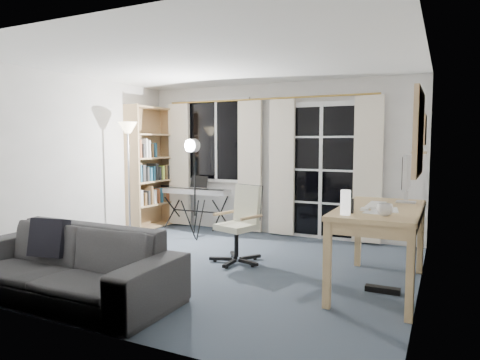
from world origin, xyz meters
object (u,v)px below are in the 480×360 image
Objects in this scene: desk at (380,217)px; monitor at (407,173)px; torchiere_lamp at (128,145)px; keyboard_piano at (197,192)px; mug at (385,208)px; sofa at (64,252)px; office_chair at (243,217)px; bookshelf at (148,171)px; studio_light at (193,157)px.

desk is 0.64m from monitor.
torchiere_lamp is 1.40m from keyboard_piano.
mug is (3.28, -2.19, 0.26)m from keyboard_piano.
sofa is at bearing -144.77° from monitor.
keyboard_piano is at bearing 155.27° from office_chair.
torchiere_lamp is 2.97× the size of monitor.
desk is (3.75, -0.69, -0.70)m from torchiere_lamp.
keyboard_piano is at bearing 146.19° from mug.
mug reaches higher than office_chair.
office_chair is 0.61× the size of desk.
office_chair is 1.71m from desk.
keyboard_piano is 1.96× the size of monitor.
bookshelf is at bearing 166.30° from monitor.
torchiere_lamp is 1.52× the size of keyboard_piano.
mug is (3.85, -1.19, -0.53)m from torchiere_lamp.
monitor reaches higher than keyboard_piano.
torchiere_lamp is 4.07m from mug.
desk is at bearing 6.85° from office_chair.
studio_light reaches higher than monitor.
office_chair is at bearing -23.95° from bookshelf.
monitor is (0.20, 0.45, 0.42)m from desk.
keyboard_piano is 0.75× the size of studio_light.
torchiere_lamp reaches higher than keyboard_piano.
torchiere_lamp is at bearing 116.48° from sofa.
bookshelf reaches higher than monitor.
desk is (2.86, -1.09, -0.52)m from studio_light.
torchiere_lamp is at bearing 176.67° from monitor.
bookshelf reaches higher than mug.
bookshelf reaches higher than torchiere_lamp.
keyboard_piano reaches higher than sofa.
office_chair is at bearing -43.83° from keyboard_piano.
sofa is at bearing -63.36° from bookshelf.
monitor is (3.37, -1.24, 0.50)m from keyboard_piano.
torchiere_lamp is at bearing 169.73° from desk.
monitor is 0.26× the size of sofa.
monitor is at bearing 66.57° from desk.
monitor is (3.06, -0.64, -0.11)m from studio_light.
office_chair is at bearing 62.56° from sofa.
monitor reaches higher than desk.
studio_light is (1.14, -0.40, 0.26)m from bookshelf.
bookshelf is 1.17× the size of torchiere_lamp.
desk is at bearing 101.31° from mug.
sofa is at bearing -82.22° from keyboard_piano.
bookshelf is at bearing -167.22° from keyboard_piano.
keyboard_piano is 3.29m from sofa.
mug is at bearing -23.24° from bookshelf.
torchiere_lamp reaches higher than office_chair.
keyboard_piano is at bearing 152.04° from desk.
studio_light reaches higher than desk.
monitor reaches higher than mug.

